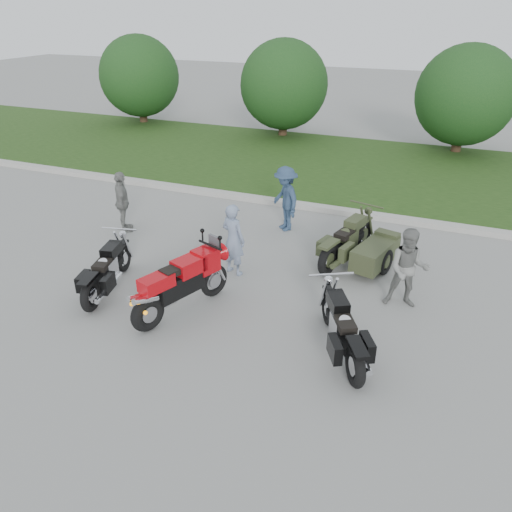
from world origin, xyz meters
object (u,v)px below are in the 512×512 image
at_px(person_stripe, 233,240).
at_px(person_back, 122,202).
at_px(cruiser_right, 343,332).
at_px(sportbike_red, 180,283).
at_px(cruiser_left, 106,272).
at_px(cruiser_sidecar, 362,249).
at_px(person_grey, 408,269).
at_px(person_denim, 285,199).

height_order(person_stripe, person_back, person_stripe).
bearing_deg(person_stripe, person_back, 1.50).
distance_m(cruiser_right, person_back, 6.95).
bearing_deg(person_stripe, sportbike_red, 98.60).
height_order(cruiser_left, person_back, person_back).
height_order(cruiser_sidecar, person_grey, person_grey).
distance_m(sportbike_red, cruiser_sidecar, 4.16).
bearing_deg(cruiser_left, cruiser_right, -15.58).
height_order(cruiser_right, person_back, person_back).
distance_m(person_denim, person_back, 4.08).
xyz_separation_m(person_grey, person_denim, (-3.32, 2.56, 0.03)).
bearing_deg(person_denim, person_stripe, -50.35).
bearing_deg(person_grey, person_denim, 133.66).
distance_m(sportbike_red, person_stripe, 1.82).
height_order(cruiser_right, cruiser_sidecar, cruiser_sidecar).
height_order(sportbike_red, cruiser_sidecar, sportbike_red).
relative_size(sportbike_red, person_denim, 1.32).
xyz_separation_m(cruiser_sidecar, person_denim, (-2.24, 1.31, 0.40)).
relative_size(cruiser_sidecar, person_back, 1.52).
bearing_deg(person_grey, sportbike_red, -163.10).
xyz_separation_m(cruiser_left, person_denim, (2.29, 4.28, 0.39)).
height_order(cruiser_left, cruiser_sidecar, cruiser_sidecar).
bearing_deg(person_denim, sportbike_red, -51.64).
height_order(person_stripe, person_denim, person_denim).
bearing_deg(person_denim, cruiser_right, -15.17).
xyz_separation_m(person_denim, person_back, (-3.75, -1.62, -0.05)).
bearing_deg(cruiser_left, person_stripe, 26.46).
distance_m(person_grey, person_back, 7.13).
xyz_separation_m(cruiser_right, person_grey, (0.75, 1.94, 0.35)).
bearing_deg(person_grey, cruiser_sidecar, 121.90).
bearing_deg(person_grey, person_stripe, 172.03).
xyz_separation_m(sportbike_red, cruiser_right, (3.09, -0.11, -0.19)).
relative_size(person_grey, person_back, 1.02).
relative_size(sportbike_red, person_back, 1.41).
bearing_deg(person_stripe, cruiser_sidecar, -135.28).
height_order(cruiser_left, person_stripe, person_stripe).
bearing_deg(cruiser_sidecar, person_back, -162.22).
height_order(person_grey, person_denim, person_denim).
xyz_separation_m(person_stripe, person_denim, (0.25, 2.60, 0.04)).
relative_size(cruiser_right, person_back, 1.33).
distance_m(person_grey, person_denim, 4.19).
relative_size(cruiser_left, person_grey, 1.38).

